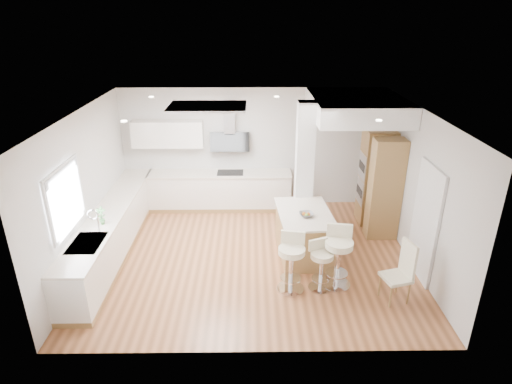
{
  "coord_description": "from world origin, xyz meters",
  "views": [
    {
      "loc": [
        -0.02,
        -7.09,
        4.4
      ],
      "look_at": [
        0.08,
        0.4,
        1.18
      ],
      "focal_mm": 30.0,
      "sensor_mm": 36.0,
      "label": 1
    }
  ],
  "objects_px": {
    "bar_stool_b": "(321,263)",
    "bar_stool_c": "(338,254)",
    "bar_stool_a": "(291,260)",
    "dining_chair": "(402,270)",
    "peninsula": "(304,233)"
  },
  "relations": [
    {
      "from": "dining_chair",
      "to": "peninsula",
      "type": "bearing_deg",
      "value": 119.37
    },
    {
      "from": "peninsula",
      "to": "bar_stool_c",
      "type": "relative_size",
      "value": 1.41
    },
    {
      "from": "peninsula",
      "to": "bar_stool_a",
      "type": "bearing_deg",
      "value": -110.8
    },
    {
      "from": "bar_stool_a",
      "to": "bar_stool_c",
      "type": "relative_size",
      "value": 0.94
    },
    {
      "from": "peninsula",
      "to": "bar_stool_b",
      "type": "bearing_deg",
      "value": -85.97
    },
    {
      "from": "bar_stool_a",
      "to": "dining_chair",
      "type": "xyz_separation_m",
      "value": [
        1.74,
        -0.29,
        -0.02
      ]
    },
    {
      "from": "bar_stool_b",
      "to": "bar_stool_c",
      "type": "xyz_separation_m",
      "value": [
        0.3,
        0.1,
        0.12
      ]
    },
    {
      "from": "peninsula",
      "to": "bar_stool_a",
      "type": "relative_size",
      "value": 1.49
    },
    {
      "from": "bar_stool_c",
      "to": "dining_chair",
      "type": "height_order",
      "value": "bar_stool_c"
    },
    {
      "from": "bar_stool_a",
      "to": "dining_chair",
      "type": "relative_size",
      "value": 0.98
    },
    {
      "from": "dining_chair",
      "to": "bar_stool_b",
      "type": "bearing_deg",
      "value": 150.54
    },
    {
      "from": "bar_stool_b",
      "to": "bar_stool_c",
      "type": "height_order",
      "value": "bar_stool_c"
    },
    {
      "from": "bar_stool_a",
      "to": "dining_chair",
      "type": "bearing_deg",
      "value": 0.6
    },
    {
      "from": "bar_stool_a",
      "to": "bar_stool_b",
      "type": "xyz_separation_m",
      "value": [
        0.5,
        0.02,
        -0.08
      ]
    },
    {
      "from": "peninsula",
      "to": "bar_stool_c",
      "type": "bearing_deg",
      "value": -69.64
    }
  ]
}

